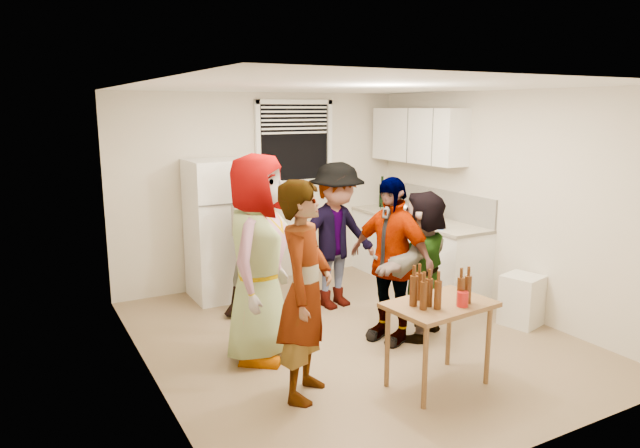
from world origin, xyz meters
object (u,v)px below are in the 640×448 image
kettle (405,215)px  serving_table (436,384)px  refrigerator (219,230)px  guest_back_left (263,314)px  beer_bottle_counter (428,222)px  guest_stripe (306,394)px  guest_back_right (336,306)px  red_cup (462,306)px  blue_cup (440,229)px  trash_bin (522,302)px  guest_grey (260,357)px  beer_bottle_table (413,306)px  wine_bottle (382,207)px  guest_black (388,339)px  guest_orange (420,335)px

kettle → serving_table: size_ratio=0.30×
refrigerator → guest_back_left: (0.19, -0.84, -0.85)m
serving_table → beer_bottle_counter: bearing=53.1°
guest_stripe → guest_back_right: bearing=6.4°
serving_table → red_cup: 0.75m
guest_stripe → guest_back_left: size_ratio=0.99×
refrigerator → guest_back_right: 1.69m
kettle → blue_cup: (-0.19, -0.92, -0.00)m
kettle → serving_table: kettle is taller
trash_bin → guest_back_left: bearing=145.2°
blue_cup → guest_grey: size_ratio=0.07×
beer_bottle_table → red_cup: bearing=-31.0°
trash_bin → beer_bottle_table: (-1.95, -0.59, 0.48)m
kettle → beer_bottle_counter: bearing=-102.7°
trash_bin → guest_back_right: 2.09m
guest_grey → guest_stripe: (0.05, -0.84, 0.00)m
wine_bottle → guest_back_right: wine_bottle is taller
refrigerator → red_cup: (0.93, -3.25, -0.12)m
refrigerator → wine_bottle: bearing=3.3°
red_cup → guest_stripe: size_ratio=0.07×
guest_black → serving_table: bearing=-29.6°
beer_bottle_table → guest_back_right: bearing=76.8°
wine_bottle → guest_orange: size_ratio=0.22×
guest_grey → guest_orange: 1.69m
serving_table → guest_black: (0.21, 0.99, 0.00)m
beer_bottle_table → guest_back_right: beer_bottle_table is taller
refrigerator → kettle: bearing=-12.8°
guest_orange → guest_back_right: bearing=-104.5°
beer_bottle_counter → guest_back_left: size_ratio=0.14×
red_cup → guest_black: size_ratio=0.07×
guest_back_left → beer_bottle_counter: bearing=7.1°
guest_stripe → serving_table: bearing=-67.1°
red_cup → guest_stripe: (-1.15, 0.55, -0.73)m
beer_bottle_counter → guest_orange: size_ratio=0.16×
trash_bin → guest_grey: (-2.81, 0.60, -0.25)m
guest_back_left → blue_cup: bearing=-3.9°
beer_bottle_counter → wine_bottle: bearing=83.0°
serving_table → guest_grey: bearing=131.7°
beer_bottle_table → kettle: bearing=54.1°
blue_cup → guest_back_right: size_ratio=0.07×
serving_table → guest_back_right: 2.11m
wine_bottle → guest_stripe: wine_bottle is taller
wine_bottle → trash_bin: wine_bottle is taller
wine_bottle → blue_cup: bearing=-100.1°
wine_bottle → guest_orange: (-1.11, -2.32, -0.90)m
beer_bottle_table → guest_back_right: (0.48, 2.05, -0.73)m
blue_cup → serving_table: blue_cup is taller
trash_bin → beer_bottle_table: bearing=-163.2°
guest_stripe → guest_back_left: 1.91m
wine_bottle → beer_bottle_counter: size_ratio=1.33×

